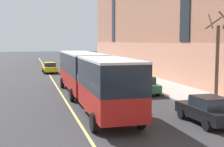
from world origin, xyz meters
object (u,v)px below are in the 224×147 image
(parked_car_black_4, at_px, (106,71))
(street_tree_mid_block, at_px, (217,58))
(parked_car_silver_7, at_px, (119,76))
(fire_hydrant, at_px, (206,103))
(taxi_cab, at_px, (50,68))
(city_bus, at_px, (89,74))
(parked_car_black_5, at_px, (95,66))
(parked_car_green_0, at_px, (142,85))
(parked_car_black_6, at_px, (208,110))

(parked_car_black_4, bearing_deg, street_tree_mid_block, -81.63)
(parked_car_silver_7, relative_size, fire_hydrant, 6.32)
(taxi_cab, relative_size, street_tree_mid_block, 0.71)
(parked_car_silver_7, relative_size, taxi_cab, 0.99)
(city_bus, distance_m, taxi_cab, 23.07)
(parked_car_silver_7, distance_m, taxi_cab, 14.76)
(parked_car_silver_7, bearing_deg, parked_car_black_5, 89.57)
(parked_car_green_0, distance_m, taxi_cab, 21.57)
(parked_car_black_5, xyz_separation_m, fire_hydrant, (1.64, -28.46, -0.29))
(parked_car_green_0, height_order, fire_hydrant, parked_car_green_0)
(parked_car_black_6, height_order, fire_hydrant, parked_car_black_6)
(city_bus, bearing_deg, street_tree_mid_block, -26.58)
(parked_car_green_0, relative_size, street_tree_mid_block, 0.71)
(taxi_cab, bearing_deg, parked_car_green_0, -71.78)
(parked_car_green_0, distance_m, parked_car_silver_7, 7.33)
(fire_hydrant, bearing_deg, taxi_cab, 106.70)
(parked_car_black_6, xyz_separation_m, fire_hydrant, (1.72, 2.94, -0.29))
(parked_car_black_4, distance_m, parked_car_silver_7, 6.34)
(taxi_cab, bearing_deg, parked_car_silver_7, -63.13)
(parked_car_black_4, relative_size, taxi_cab, 0.98)
(parked_car_black_5, relative_size, fire_hydrant, 6.64)
(street_tree_mid_block, xyz_separation_m, fire_hydrant, (-1.36, -0.91, -2.99))
(parked_car_black_5, distance_m, taxi_cab, 6.79)
(taxi_cab, bearing_deg, parked_car_black_4, -45.15)
(parked_car_green_0, bearing_deg, city_bus, -154.67)
(parked_car_green_0, xyz_separation_m, parked_car_black_6, (-0.05, -10.50, -0.00))
(fire_hydrant, bearing_deg, parked_car_black_6, -120.36)
(parked_car_black_4, relative_size, parked_car_black_6, 1.06)
(city_bus, distance_m, street_tree_mid_block, 9.38)
(parked_car_black_6, distance_m, taxi_cab, 31.70)
(parked_car_black_4, height_order, taxi_cab, same)
(city_bus, height_order, taxi_cab, city_bus)
(fire_hydrant, bearing_deg, parked_car_black_4, 94.39)
(fire_hydrant, bearing_deg, street_tree_mid_block, 33.96)
(taxi_cab, relative_size, fire_hydrant, 6.41)
(taxi_cab, xyz_separation_m, street_tree_mid_block, (9.77, -27.13, 2.70))
(parked_car_black_5, height_order, fire_hydrant, parked_car_black_5)
(parked_car_black_5, bearing_deg, parked_car_black_6, -90.15)
(parked_car_silver_7, height_order, street_tree_mid_block, street_tree_mid_block)
(parked_car_green_0, bearing_deg, parked_car_black_6, -90.28)
(parked_car_green_0, distance_m, parked_car_black_6, 10.50)
(city_bus, bearing_deg, parked_car_black_6, -56.92)
(parked_car_green_0, height_order, street_tree_mid_block, street_tree_mid_block)
(parked_car_green_0, xyz_separation_m, parked_car_black_5, (0.03, 20.91, -0.00))
(parked_car_black_4, bearing_deg, parked_car_green_0, -90.18)
(parked_car_black_5, bearing_deg, parked_car_green_0, -90.08)
(city_bus, relative_size, parked_car_black_4, 4.19)
(street_tree_mid_block, relative_size, fire_hydrant, 8.98)
(parked_car_black_4, height_order, fire_hydrant, parked_car_black_4)
(parked_car_black_4, xyz_separation_m, street_tree_mid_block, (2.99, -20.31, 2.70))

